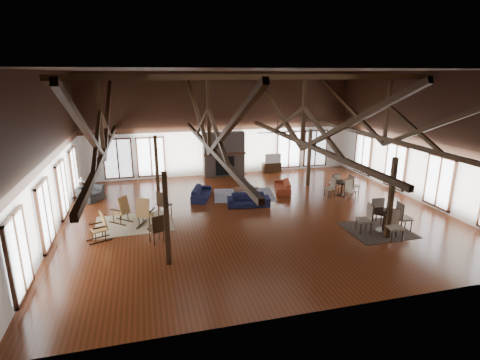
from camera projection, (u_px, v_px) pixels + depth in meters
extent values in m
plane|color=#5C2513|center=(256.00, 214.00, 16.24)|extent=(16.00, 16.00, 0.00)
cube|color=black|center=(258.00, 70.00, 14.59)|extent=(16.00, 14.00, 0.02)
cube|color=white|center=(222.00, 124.00, 21.93)|extent=(16.00, 0.02, 6.00)
cube|color=white|center=(344.00, 199.00, 8.90)|extent=(16.00, 0.02, 6.00)
cube|color=white|center=(45.00, 157.00, 13.49)|extent=(0.02, 14.00, 6.00)
cube|color=white|center=(422.00, 138.00, 17.34)|extent=(0.02, 14.00, 6.00)
cube|color=#311B0D|center=(258.00, 77.00, 14.66)|extent=(15.60, 0.18, 0.22)
cube|color=#311B0D|center=(104.00, 152.00, 13.95)|extent=(0.16, 13.70, 0.18)
cube|color=#311B0D|center=(100.00, 116.00, 13.58)|extent=(0.14, 0.14, 2.70)
cube|color=#311B0D|center=(108.00, 110.00, 16.87)|extent=(0.15, 7.07, 3.12)
cube|color=#311B0D|center=(88.00, 134.00, 10.36)|extent=(0.15, 7.07, 3.12)
cube|color=#311B0D|center=(209.00, 147.00, 14.92)|extent=(0.16, 13.70, 0.18)
cube|color=#311B0D|center=(209.00, 113.00, 14.55)|extent=(0.14, 0.14, 2.70)
cube|color=#311B0D|center=(196.00, 108.00, 17.84)|extent=(0.15, 7.07, 3.12)
cube|color=#311B0D|center=(229.00, 129.00, 11.32)|extent=(0.15, 7.07, 3.12)
cube|color=#311B0D|center=(302.00, 143.00, 15.88)|extent=(0.16, 13.70, 0.18)
cube|color=#311B0D|center=(304.00, 111.00, 15.51)|extent=(0.14, 0.14, 2.70)
cube|color=#311B0D|center=(275.00, 107.00, 18.80)|extent=(0.15, 7.07, 3.12)
cube|color=#311B0D|center=(347.00, 124.00, 12.29)|extent=(0.15, 7.07, 3.12)
cube|color=#311B0D|center=(385.00, 139.00, 16.85)|extent=(0.16, 13.70, 0.18)
cube|color=#311B0D|center=(388.00, 108.00, 16.47)|extent=(0.14, 0.14, 2.70)
cube|color=#311B0D|center=(347.00, 105.00, 19.77)|extent=(0.15, 7.07, 3.12)
cube|color=#311B0D|center=(448.00, 121.00, 13.25)|extent=(0.15, 7.07, 3.12)
cube|color=#311B0D|center=(167.00, 219.00, 11.60)|extent=(0.16, 0.16, 3.05)
cube|color=#311B0D|center=(391.00, 199.00, 13.53)|extent=(0.16, 0.16, 3.05)
cube|color=#311B0D|center=(157.00, 167.00, 18.11)|extent=(0.16, 0.16, 3.05)
cube|color=#311B0D|center=(309.00, 158.00, 20.04)|extent=(0.16, 0.16, 3.05)
cube|color=brown|center=(224.00, 154.00, 22.10)|extent=(2.40, 0.62, 2.60)
cube|color=black|center=(225.00, 166.00, 21.98)|extent=(1.10, 0.06, 1.10)
cube|color=#361C10|center=(225.00, 154.00, 21.82)|extent=(2.50, 0.20, 0.12)
cylinder|color=black|center=(278.00, 123.00, 14.31)|extent=(0.04, 0.04, 0.70)
cylinder|color=black|center=(278.00, 132.00, 14.41)|extent=(0.20, 0.20, 0.10)
cube|color=black|center=(288.00, 132.00, 14.52)|extent=(0.70, 0.12, 0.02)
cube|color=black|center=(274.00, 131.00, 14.83)|extent=(0.12, 0.70, 0.02)
cube|color=black|center=(266.00, 133.00, 14.30)|extent=(0.70, 0.12, 0.02)
cube|color=black|center=(282.00, 134.00, 13.99)|extent=(0.12, 0.70, 0.02)
imported|color=black|center=(248.00, 200.00, 17.18)|extent=(2.03, 1.01, 0.57)
imported|color=#131636|center=(201.00, 193.00, 18.22)|extent=(2.00, 1.29, 0.55)
imported|color=maroon|center=(283.00, 186.00, 19.33)|extent=(1.99, 1.22, 0.54)
cube|color=#5A2F1B|center=(245.00, 188.00, 18.53)|extent=(1.27, 0.87, 0.06)
cube|color=#5A2F1B|center=(237.00, 194.00, 18.30)|extent=(0.06, 0.06, 0.38)
cube|color=#5A2F1B|center=(235.00, 192.00, 18.65)|extent=(0.06, 0.06, 0.38)
cube|color=#5A2F1B|center=(256.00, 193.00, 18.53)|extent=(0.06, 0.06, 0.38)
cube|color=#5A2F1B|center=(253.00, 190.00, 18.89)|extent=(0.06, 0.06, 0.38)
imported|color=#B2B2B2|center=(245.00, 186.00, 18.40)|extent=(0.18, 0.18, 0.17)
imported|color=#2A2A2C|center=(90.00, 194.00, 17.91)|extent=(1.37, 1.40, 0.69)
cube|color=black|center=(83.00, 192.00, 18.30)|extent=(0.42, 0.42, 0.56)
cylinder|color=black|center=(82.00, 183.00, 18.18)|extent=(0.08, 0.08, 0.34)
cone|color=beige|center=(81.00, 179.00, 18.12)|extent=(0.30, 0.30, 0.24)
cube|color=#9E713C|center=(120.00, 212.00, 15.22)|extent=(0.69, 0.69, 0.05)
cube|color=#9E713C|center=(124.00, 205.00, 15.03)|extent=(0.47, 0.50, 0.72)
cube|color=black|center=(118.00, 224.00, 15.15)|extent=(0.70, 0.62, 0.05)
cube|color=black|center=(125.00, 220.00, 15.51)|extent=(0.70, 0.62, 0.05)
cube|color=#9E713C|center=(146.00, 214.00, 14.94)|extent=(0.68, 0.67, 0.06)
cube|color=#9E713C|center=(143.00, 208.00, 14.61)|extent=(0.57, 0.39, 0.76)
cube|color=black|center=(141.00, 224.00, 15.09)|extent=(0.41, 0.88, 0.06)
cube|color=black|center=(152.00, 225.00, 15.02)|extent=(0.41, 0.88, 0.06)
cube|color=#9E713C|center=(98.00, 230.00, 13.59)|extent=(0.59, 0.60, 0.05)
cube|color=#9E713C|center=(104.00, 220.00, 13.62)|extent=(0.34, 0.50, 0.68)
cube|color=black|center=(101.00, 242.00, 13.54)|extent=(0.79, 0.35, 0.05)
cube|color=black|center=(98.00, 238.00, 13.85)|extent=(0.79, 0.35, 0.05)
cube|color=black|center=(165.00, 205.00, 15.94)|extent=(0.66, 0.66, 0.06)
cube|color=black|center=(161.00, 199.00, 15.68)|extent=(0.35, 0.38, 0.62)
cylinder|color=black|center=(165.00, 210.00, 16.01)|extent=(0.04, 0.04, 0.50)
cube|color=black|center=(156.00, 230.00, 13.40)|extent=(0.60, 0.60, 0.05)
cube|color=black|center=(158.00, 224.00, 13.16)|extent=(0.44, 0.22, 0.60)
cylinder|color=black|center=(157.00, 236.00, 13.47)|extent=(0.04, 0.04, 0.49)
cylinder|color=black|center=(385.00, 212.00, 14.28)|extent=(0.93, 0.93, 0.04)
cylinder|color=black|center=(384.00, 221.00, 14.38)|extent=(0.10, 0.10, 0.77)
cylinder|color=black|center=(383.00, 231.00, 14.49)|extent=(0.56, 0.56, 0.04)
cylinder|color=black|center=(342.00, 182.00, 18.57)|extent=(0.80, 0.80, 0.04)
cylinder|color=black|center=(342.00, 189.00, 18.66)|extent=(0.10, 0.10, 0.66)
cylinder|color=black|center=(341.00, 195.00, 18.75)|extent=(0.48, 0.48, 0.04)
imported|color=#B2B2B2|center=(385.00, 210.00, 14.28)|extent=(0.16, 0.16, 0.10)
imported|color=#B2B2B2|center=(344.00, 181.00, 18.51)|extent=(0.15, 0.15, 0.09)
cube|color=black|center=(272.00, 167.00, 23.18)|extent=(1.12, 0.42, 0.56)
imported|color=#B2B2B2|center=(272.00, 158.00, 23.03)|extent=(1.03, 0.17, 0.59)
cube|color=tan|center=(134.00, 223.00, 15.22)|extent=(3.11, 2.49, 0.01)
cube|color=#1B1F4D|center=(244.00, 195.00, 18.78)|extent=(3.32, 2.71, 0.01)
cube|color=black|center=(377.00, 230.00, 14.57)|extent=(2.40, 2.19, 0.01)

